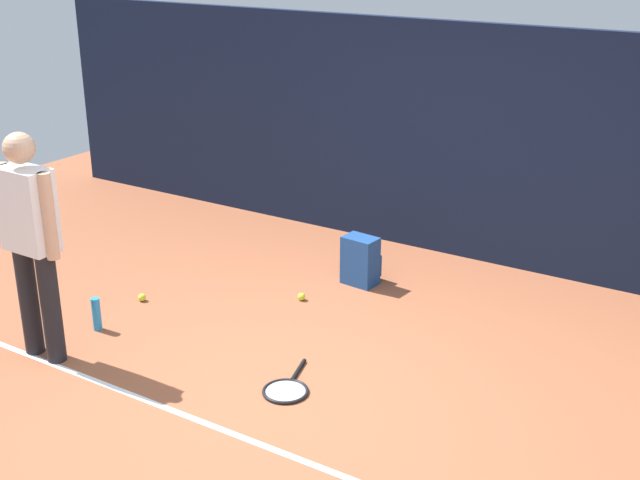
% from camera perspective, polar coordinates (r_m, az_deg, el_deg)
% --- Properties ---
extents(ground_plane, '(12.00, 12.00, 0.00)m').
position_cam_1_polar(ground_plane, '(5.79, -2.14, -10.49)').
color(ground_plane, '#9E5638').
extents(back_fence, '(10.00, 0.10, 2.20)m').
position_cam_1_polar(back_fence, '(7.84, 10.23, 6.47)').
color(back_fence, '#141E38').
rests_on(back_fence, ground).
extents(court_line, '(9.00, 0.05, 0.00)m').
position_cam_1_polar(court_line, '(5.40, -5.71, -13.17)').
color(court_line, white).
rests_on(court_line, ground).
extents(tennis_player, '(0.53, 0.22, 1.70)m').
position_cam_1_polar(tennis_player, '(6.20, -19.22, 0.38)').
color(tennis_player, black).
rests_on(tennis_player, ground).
extents(tennis_racket, '(0.40, 0.64, 0.03)m').
position_cam_1_polar(tennis_racket, '(5.82, -2.31, -10.19)').
color(tennis_racket, black).
rests_on(tennis_racket, ground).
extents(backpack, '(0.32, 0.30, 0.44)m').
position_cam_1_polar(backpack, '(7.38, 2.84, -1.45)').
color(backpack, '#1E478C').
rests_on(backpack, ground).
extents(tennis_ball_near_player, '(0.07, 0.07, 0.07)m').
position_cam_1_polar(tennis_ball_near_player, '(7.25, -12.09, -3.87)').
color(tennis_ball_near_player, '#CCE033').
rests_on(tennis_ball_near_player, ground).
extents(tennis_ball_by_fence, '(0.07, 0.07, 0.07)m').
position_cam_1_polar(tennis_ball_by_fence, '(7.11, -1.28, -3.90)').
color(tennis_ball_by_fence, '#CCE033').
rests_on(tennis_ball_by_fence, ground).
extents(water_bottle, '(0.07, 0.07, 0.27)m').
position_cam_1_polar(water_bottle, '(6.80, -15.06, -4.92)').
color(water_bottle, '#268CD8').
rests_on(water_bottle, ground).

